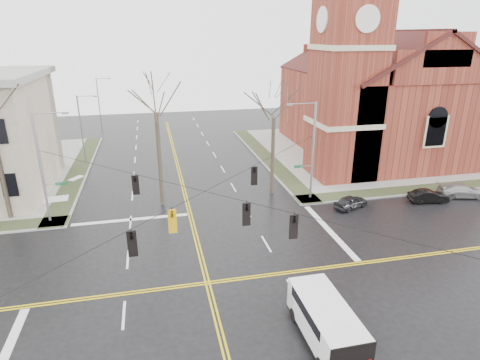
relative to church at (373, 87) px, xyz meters
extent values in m
plane|color=black|center=(-24.76, -24.78, -8.43)|extent=(120.00, 120.00, 0.00)
cube|color=gray|center=(0.24, 0.22, -8.36)|extent=(30.00, 30.00, 0.15)
cube|color=#30371E|center=(-13.56, 0.22, -8.28)|extent=(2.00, 30.00, 0.02)
cube|color=#30371E|center=(0.24, -13.58, -8.28)|extent=(30.00, 2.00, 0.02)
cube|color=#30371E|center=(-35.96, 0.22, -8.28)|extent=(2.00, 30.00, 0.02)
cube|color=gold|center=(-24.88, -24.78, -8.43)|extent=(0.12, 100.00, 0.01)
cube|color=gold|center=(-24.64, -24.78, -8.43)|extent=(0.12, 100.00, 0.01)
cube|color=gold|center=(-24.76, -24.90, -8.43)|extent=(100.00, 0.12, 0.01)
cube|color=gold|center=(-24.76, -24.66, -8.43)|extent=(100.00, 0.12, 0.01)
cube|color=silver|center=(-29.76, -14.28, -8.43)|extent=(9.50, 0.50, 0.01)
cube|color=silver|center=(-14.26, -19.78, -8.43)|extent=(0.50, 9.50, 0.01)
cube|color=maroon|center=(-7.76, -7.78, 1.57)|extent=(6.00, 6.00, 20.00)
cylinder|color=silver|center=(-7.76, -10.83, 7.57)|extent=(2.40, 0.15, 2.40)
cylinder|color=silver|center=(-10.81, -7.78, 7.57)|extent=(0.15, 2.40, 2.40)
cube|color=maroon|center=(1.24, 1.22, -3.43)|extent=(18.00, 24.00, 10.00)
cube|color=maroon|center=(-7.96, -4.78, -6.23)|extent=(2.00, 5.00, 4.40)
cylinder|color=gray|center=(-13.26, -13.28, -3.78)|extent=(0.20, 0.20, 9.00)
cylinder|color=gray|center=(-13.86, -13.28, -5.13)|extent=(1.20, 0.06, 0.06)
cube|color=#0F592D|center=(-14.56, -13.28, -5.13)|extent=(0.90, 0.04, 0.25)
cylinder|color=gray|center=(-14.46, -13.28, 0.62)|extent=(2.40, 0.08, 0.08)
cube|color=gray|center=(-15.66, -13.28, 0.57)|extent=(0.50, 0.22, 0.15)
cylinder|color=gray|center=(-36.26, -13.28, -3.78)|extent=(0.20, 0.20, 9.00)
cylinder|color=gray|center=(-35.66, -13.28, -5.13)|extent=(1.20, 0.06, 0.06)
cube|color=#0F592D|center=(-34.96, -13.28, -5.13)|extent=(0.90, 0.04, 0.25)
cylinder|color=gray|center=(-35.06, -13.28, 0.62)|extent=(2.40, 0.08, 0.08)
cube|color=gray|center=(-33.86, -13.28, 0.57)|extent=(0.50, 0.22, 0.15)
cylinder|color=black|center=(-24.76, -24.78, -2.23)|extent=(23.02, 23.02, 0.03)
cylinder|color=black|center=(-24.76, -24.78, -2.23)|extent=(23.02, 23.02, 0.03)
imported|color=black|center=(-28.76, -28.78, -2.98)|extent=(0.21, 0.26, 1.30)
imported|color=black|center=(-20.76, -20.78, -2.98)|extent=(0.21, 0.26, 1.30)
imported|color=#CF9C0C|center=(-26.76, -26.78, -2.98)|extent=(0.21, 0.26, 1.30)
imported|color=black|center=(-28.76, -20.78, -2.98)|extent=(0.21, 0.26, 1.30)
imported|color=black|center=(-20.76, -28.78, -2.98)|extent=(0.21, 0.26, 1.30)
imported|color=black|center=(-22.76, -26.78, -2.98)|extent=(0.21, 0.26, 1.30)
cylinder|color=gray|center=(-35.56, 3.22, -4.33)|extent=(0.16, 0.16, 8.00)
cylinder|color=gray|center=(-34.56, 3.22, -0.43)|extent=(2.00, 0.07, 0.07)
cube|color=gray|center=(-33.56, 3.22, -0.48)|extent=(0.45, 0.20, 0.13)
cylinder|color=gray|center=(-35.56, 23.22, -4.33)|extent=(0.16, 0.16, 8.00)
cylinder|color=gray|center=(-34.56, 23.22, -0.43)|extent=(2.00, 0.07, 0.07)
cube|color=gray|center=(-33.56, 23.22, -0.48)|extent=(0.45, 0.20, 0.13)
cube|color=white|center=(-19.70, -31.09, -7.20)|extent=(2.14, 5.48, 1.75)
cube|color=white|center=(-19.71, -28.82, -7.45)|extent=(2.12, 0.94, 1.24)
cube|color=black|center=(-19.71, -28.46, -6.89)|extent=(1.91, 0.13, 0.83)
cube|color=black|center=(-19.70, -30.88, -6.63)|extent=(2.15, 3.72, 0.57)
cube|color=black|center=(-19.70, -31.09, -8.09)|extent=(2.19, 5.53, 0.10)
cylinder|color=black|center=(-20.66, -29.29, -8.06)|extent=(0.27, 0.74, 0.74)
cylinder|color=black|center=(-18.76, -29.28, -8.06)|extent=(0.27, 0.74, 0.74)
cylinder|color=black|center=(-18.74, -32.89, -8.06)|extent=(0.27, 0.74, 0.74)
imported|color=black|center=(-10.55, -16.09, -7.86)|extent=(3.65, 2.55, 1.15)
imported|color=black|center=(-2.91, -16.47, -7.84)|extent=(3.72, 1.72, 1.18)
imported|color=#9C9D9F|center=(1.03, -16.03, -7.80)|extent=(4.67, 2.86, 1.26)
cylinder|color=#382F24|center=(-39.64, -11.91, -4.06)|extent=(0.36, 0.36, 8.46)
cylinder|color=#382F24|center=(-26.99, -11.53, -4.13)|extent=(0.36, 0.36, 8.30)
cylinder|color=#382F24|center=(-16.39, -11.06, -4.63)|extent=(0.36, 0.36, 7.31)
camera|label=1|loc=(-27.48, -46.13, 6.27)|focal=30.00mm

